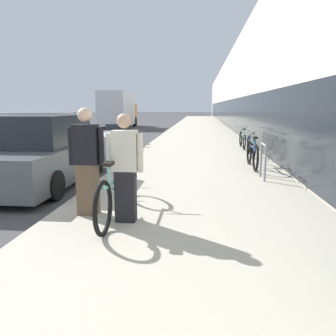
# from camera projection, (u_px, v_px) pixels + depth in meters

# --- Properties ---
(sidewalk_slab) EXTENTS (4.61, 70.00, 0.13)m
(sidewalk_slab) POSITION_uv_depth(u_px,v_px,m) (199.00, 130.00, 24.52)
(sidewalk_slab) COLOR #B2AA99
(sidewalk_slab) RESTS_ON ground
(storefront_facade) EXTENTS (10.01, 70.00, 6.10)m
(storefront_facade) POSITION_uv_depth(u_px,v_px,m) (277.00, 94.00, 31.09)
(storefront_facade) COLOR beige
(storefront_facade) RESTS_ON ground
(tandem_bicycle) EXTENTS (0.52, 2.58, 0.95)m
(tandem_bicycle) POSITION_uv_depth(u_px,v_px,m) (120.00, 189.00, 5.20)
(tandem_bicycle) COLOR black
(tandem_bicycle) RESTS_ON sidewalk_slab
(person_rider) EXTENTS (0.54, 0.21, 1.60)m
(person_rider) POSITION_uv_depth(u_px,v_px,m) (125.00, 168.00, 4.79)
(person_rider) COLOR black
(person_rider) RESTS_ON sidewalk_slab
(person_bystander) EXTENTS (0.57, 0.22, 1.68)m
(person_bystander) POSITION_uv_depth(u_px,v_px,m) (87.00, 162.00, 5.11)
(person_bystander) COLOR brown
(person_bystander) RESTS_ON sidewalk_slab
(bike_rack_hoop) EXTENTS (0.05, 0.60, 0.84)m
(bike_rack_hoop) POSITION_uv_depth(u_px,v_px,m) (263.00, 158.00, 7.71)
(bike_rack_hoop) COLOR gray
(bike_rack_hoop) RESTS_ON sidewalk_slab
(cruiser_bike_nearest) EXTENTS (0.52, 1.87, 0.92)m
(cruiser_bike_nearest) POSITION_uv_depth(u_px,v_px,m) (252.00, 154.00, 9.18)
(cruiser_bike_nearest) COLOR black
(cruiser_bike_nearest) RESTS_ON sidewalk_slab
(cruiser_bike_middle) EXTENTS (0.52, 1.80, 0.84)m
(cruiser_bike_middle) POSITION_uv_depth(u_px,v_px,m) (251.00, 146.00, 11.38)
(cruiser_bike_middle) COLOR black
(cruiser_bike_middle) RESTS_ON sidewalk_slab
(cruiser_bike_farthest) EXTENTS (0.52, 1.81, 0.84)m
(cruiser_bike_farthest) POSITION_uv_depth(u_px,v_px,m) (242.00, 139.00, 13.52)
(cruiser_bike_farthest) COLOR black
(cruiser_bike_farthest) RESTS_ON sidewalk_slab
(parked_sedan_curbside) EXTENTS (1.98, 4.49, 1.70)m
(parked_sedan_curbside) POSITION_uv_depth(u_px,v_px,m) (43.00, 153.00, 7.74)
(parked_sedan_curbside) COLOR #4C5156
(parked_sedan_curbside) RESTS_ON ground
(vintage_roadster_curbside) EXTENTS (1.75, 4.07, 1.06)m
(vintage_roadster_curbside) POSITION_uv_depth(u_px,v_px,m) (116.00, 139.00, 14.06)
(vintage_roadster_curbside) COLOR silver
(vintage_roadster_curbside) RESTS_ON ground
(moving_truck) EXTENTS (2.31, 6.14, 3.07)m
(moving_truck) POSITION_uv_depth(u_px,v_px,m) (118.00, 110.00, 28.60)
(moving_truck) COLOR orange
(moving_truck) RESTS_ON ground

